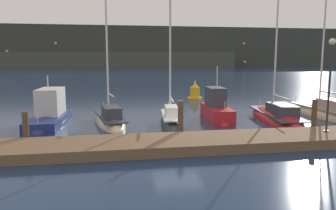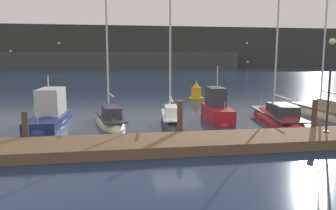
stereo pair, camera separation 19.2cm
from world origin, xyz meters
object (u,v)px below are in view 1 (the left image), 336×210
object	(u,v)px
sailboat_berth_5	(171,123)
motorboat_berth_6	(216,114)
motorboat_berth_3	(50,118)
dock_lamppost	(330,71)
sailboat_berth_8	(325,115)
sailboat_berth_7	(276,119)
channel_buoy	(195,92)
sailboat_berth_4	(110,122)

from	to	relation	value
sailboat_berth_5	motorboat_berth_6	distance (m)	3.51
motorboat_berth_3	motorboat_berth_6	distance (m)	10.59
dock_lamppost	motorboat_berth_6	bearing A→B (deg)	120.41
motorboat_berth_6	motorboat_berth_3	bearing A→B (deg)	178.12
motorboat_berth_3	sailboat_berth_8	bearing A→B (deg)	-2.05
motorboat_berth_6	sailboat_berth_7	size ratio (longest dim) A/B	0.47
motorboat_berth_6	channel_buoy	bearing A→B (deg)	83.01
channel_buoy	sailboat_berth_8	bearing A→B (deg)	-60.57
sailboat_berth_4	motorboat_berth_6	distance (m)	6.92
motorboat_berth_6	dock_lamppost	world-z (taller)	dock_lamppost
motorboat_berth_6	sailboat_berth_5	bearing A→B (deg)	-160.04
sailboat_berth_4	motorboat_berth_6	size ratio (longest dim) A/B	1.92
sailboat_berth_7	channel_buoy	xyz separation A→B (m)	(-2.42, 11.91, 0.55)
sailboat_berth_5	dock_lamppost	world-z (taller)	sailboat_berth_5
sailboat_berth_5	motorboat_berth_6	bearing A→B (deg)	19.96
motorboat_berth_3	dock_lamppost	size ratio (longest dim) A/B	1.34
sailboat_berth_4	sailboat_berth_5	world-z (taller)	sailboat_berth_4
sailboat_berth_5	sailboat_berth_7	xyz separation A→B (m)	(7.06, 0.24, -0.04)
sailboat_berth_8	sailboat_berth_5	bearing A→B (deg)	-175.39
sailboat_berth_7	sailboat_berth_8	bearing A→B (deg)	9.27
motorboat_berth_3	sailboat_berth_5	xyz separation A→B (m)	(7.30, -1.54, -0.21)
sailboat_berth_4	dock_lamppost	bearing A→B (deg)	-29.59
motorboat_berth_3	channel_buoy	distance (m)	15.97
sailboat_berth_4	channel_buoy	bearing A→B (deg)	53.48
sailboat_berth_4	channel_buoy	distance (m)	13.89
motorboat_berth_6	sailboat_berth_4	bearing A→B (deg)	-178.43
sailboat_berth_7	dock_lamppost	world-z (taller)	sailboat_berth_7
channel_buoy	motorboat_berth_3	bearing A→B (deg)	-138.33
sailboat_berth_4	sailboat_berth_8	bearing A→B (deg)	-0.46
sailboat_berth_5	dock_lamppost	xyz separation A→B (m)	(6.91, -4.98, 3.29)
motorboat_berth_6	channel_buoy	world-z (taller)	motorboat_berth_6
channel_buoy	dock_lamppost	distance (m)	17.52
sailboat_berth_7	sailboat_berth_5	bearing A→B (deg)	-178.02
motorboat_berth_3	sailboat_berth_7	xyz separation A→B (m)	(14.35, -1.30, -0.25)
sailboat_berth_5	motorboat_berth_6	size ratio (longest dim) A/B	1.80
motorboat_berth_3	channel_buoy	bearing A→B (deg)	41.67
sailboat_berth_8	motorboat_berth_6	bearing A→B (deg)	177.71
motorboat_berth_3	sailboat_berth_7	world-z (taller)	sailboat_berth_7
motorboat_berth_3	channel_buoy	size ratio (longest dim) A/B	3.37
sailboat_berth_4	motorboat_berth_6	bearing A→B (deg)	1.57
sailboat_berth_8	channel_buoy	bearing A→B (deg)	119.43
motorboat_berth_3	sailboat_berth_4	size ratio (longest dim) A/B	0.67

